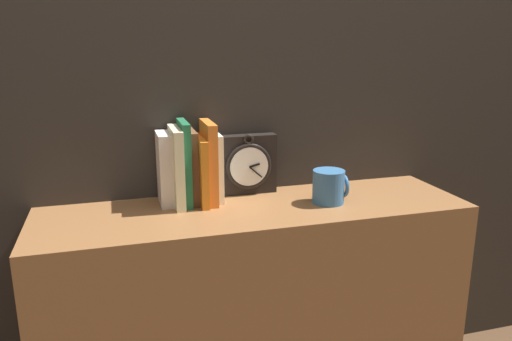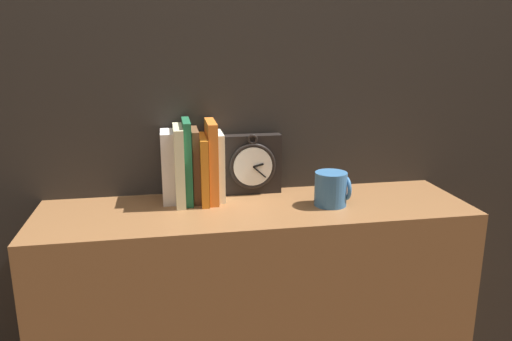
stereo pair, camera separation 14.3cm
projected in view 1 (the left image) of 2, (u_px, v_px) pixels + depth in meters
name	position (u px, v px, depth m)	size (l,w,h in m)	color
bookshelf	(256.00, 315.00, 1.55)	(1.26, 0.36, 0.71)	#936038
clock	(247.00, 165.00, 1.57)	(0.19, 0.06, 0.19)	black
book_slot0_white	(165.00, 169.00, 1.46)	(0.04, 0.12, 0.21)	white
book_slot1_cream	(177.00, 167.00, 1.45)	(0.03, 0.16, 0.23)	beige
book_slot2_green	(185.00, 163.00, 1.46)	(0.02, 0.14, 0.25)	#206740
book_slot3_brown	(192.00, 166.00, 1.48)	(0.02, 0.13, 0.22)	brown
book_slot4_orange	(201.00, 170.00, 1.48)	(0.02, 0.16, 0.20)	orange
book_slot5_orange	(209.00, 162.00, 1.48)	(0.03, 0.15, 0.24)	orange
book_slot6_white	(217.00, 167.00, 1.51)	(0.02, 0.12, 0.21)	white
mug	(329.00, 187.00, 1.49)	(0.10, 0.09, 0.10)	teal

